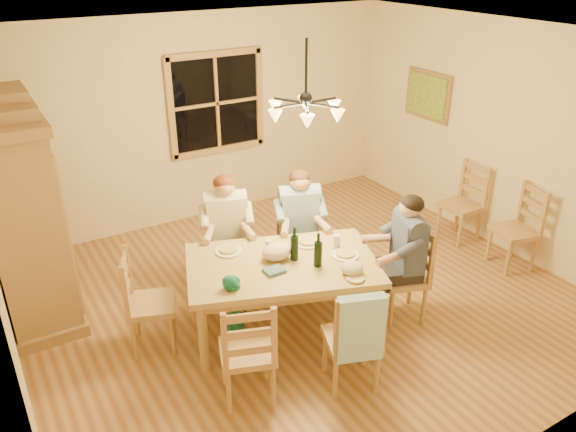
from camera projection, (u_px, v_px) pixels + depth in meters
floor at (303, 299)px, 6.01m from camera, size 5.50×5.50×0.00m
ceiling at (307, 38)px, 4.83m from camera, size 5.50×5.00×0.02m
wall_back at (202, 120)px, 7.35m from camera, size 5.50×0.02×2.70m
wall_right at (499, 137)px, 6.69m from camera, size 0.02×5.00×2.70m
window at (216, 103)px, 7.33m from camera, size 1.30×0.06×1.30m
painting at (428, 95)px, 7.49m from camera, size 0.06×0.78×0.64m
chandelier at (306, 109)px, 5.10m from camera, size 0.77×0.68×0.71m
armoire at (23, 218)px, 5.38m from camera, size 0.66×1.40×2.30m
dining_table at (282, 272)px, 5.26m from camera, size 2.02×1.61×0.76m
chair_far_left at (229, 264)px, 6.07m from camera, size 0.56×0.55×0.99m
chair_far_right at (299, 257)px, 6.21m from camera, size 0.56×0.55×0.99m
chair_near_left at (248, 366)px, 4.61m from camera, size 0.56×0.55×0.99m
chair_near_right at (351, 353)px, 4.76m from camera, size 0.56×0.55×0.99m
chair_end_left at (153, 318)px, 5.21m from camera, size 0.55×0.56×0.99m
chair_end_right at (402, 290)px, 5.63m from camera, size 0.55×0.56×0.99m
adult_woman at (226, 220)px, 5.84m from camera, size 0.50×0.52×0.87m
adult_plaid_man at (299, 214)px, 5.97m from camera, size 0.50×0.52×0.87m
adult_slate_man at (407, 243)px, 5.39m from camera, size 0.52×0.50×0.87m
towel at (360, 328)px, 4.42m from camera, size 0.39×0.22×0.58m
wine_bottle_a at (294, 244)px, 5.20m from camera, size 0.08×0.08×0.33m
wine_bottle_b at (318, 250)px, 5.09m from camera, size 0.08×0.08×0.33m
plate_woman at (229, 251)px, 5.39m from camera, size 0.26×0.26×0.02m
plate_plaid at (308, 243)px, 5.53m from camera, size 0.26×0.26×0.02m
plate_slate at (345, 255)px, 5.32m from camera, size 0.26×0.26×0.02m
wine_glass_a at (269, 246)px, 5.35m from camera, size 0.06×0.06×0.14m
wine_glass_b at (337, 241)px, 5.43m from camera, size 0.06×0.06×0.14m
cap at (352, 268)px, 5.02m from camera, size 0.20×0.20×0.11m
napkin at (274, 271)px, 5.05m from camera, size 0.22×0.19×0.03m
cloth_bundle at (277, 252)px, 5.24m from camera, size 0.28×0.22×0.15m
child at (236, 318)px, 4.97m from camera, size 0.37×0.38×0.88m
chair_spare_front at (512, 243)px, 6.50m from camera, size 0.51×0.53×0.99m
chair_spare_back at (459, 217)px, 7.13m from camera, size 0.43×0.45×0.99m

